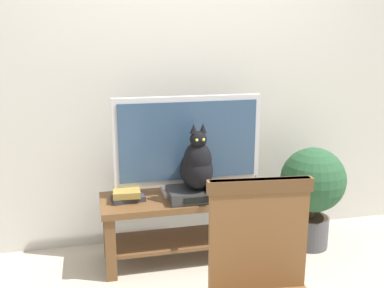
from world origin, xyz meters
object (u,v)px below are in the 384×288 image
object	(u,v)px
book_stack	(127,195)
potted_plant	(312,188)
tv_stand	(190,214)
tv	(188,143)
media_box	(196,193)
wooden_chair	(263,283)
cat	(197,165)

from	to	relation	value
book_stack	potted_plant	xyz separation A→B (m)	(1.36, -0.02, -0.05)
tv_stand	tv	distance (m)	0.51
media_box	potted_plant	bearing A→B (deg)	2.83
tv_stand	wooden_chair	xyz separation A→B (m)	(0.02, -1.29, 0.22)
media_box	wooden_chair	distance (m)	1.22
potted_plant	media_box	bearing A→B (deg)	-177.17
media_box	book_stack	xyz separation A→B (m)	(-0.47, 0.07, 0.00)
tv	wooden_chair	world-z (taller)	tv
tv_stand	book_stack	world-z (taller)	book_stack
wooden_chair	book_stack	bearing A→B (deg)	109.60
tv	wooden_chair	distance (m)	1.39
tv	cat	xyz separation A→B (m)	(0.03, -0.15, -0.11)
tv_stand	tv	world-z (taller)	tv
wooden_chair	potted_plant	bearing A→B (deg)	54.54
media_box	tv	bearing A→B (deg)	101.06
cat	book_stack	distance (m)	0.52
tv	book_stack	world-z (taller)	tv
book_stack	potted_plant	size ratio (longest dim) A/B	0.30
tv	wooden_chair	size ratio (longest dim) A/B	1.06
cat	wooden_chair	world-z (taller)	cat
tv_stand	wooden_chair	bearing A→B (deg)	-89.04
wooden_chair	book_stack	xyz separation A→B (m)	(-0.46, 1.29, -0.04)
potted_plant	tv	bearing A→B (deg)	174.21
tv_stand	book_stack	xyz separation A→B (m)	(-0.44, 0.00, 0.18)
cat	tv_stand	bearing A→B (deg)	108.91
tv_stand	wooden_chair	world-z (taller)	wooden_chair
tv	cat	bearing A→B (deg)	-79.62
tv	potted_plant	xyz separation A→B (m)	(0.92, -0.09, -0.37)
cat	wooden_chair	distance (m)	1.22
tv_stand	potted_plant	distance (m)	0.93
media_box	tv_stand	bearing A→B (deg)	112.01
book_stack	tv_stand	bearing A→B (deg)	-0.21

